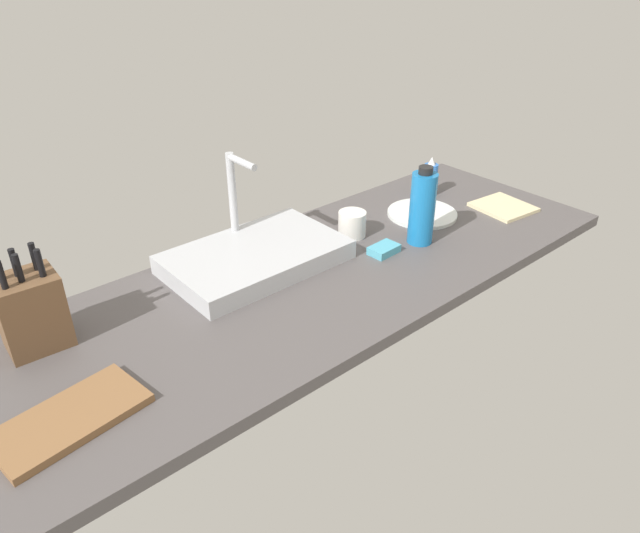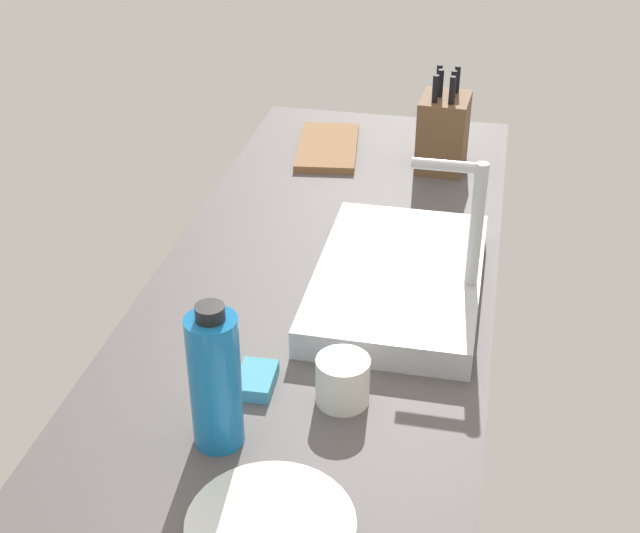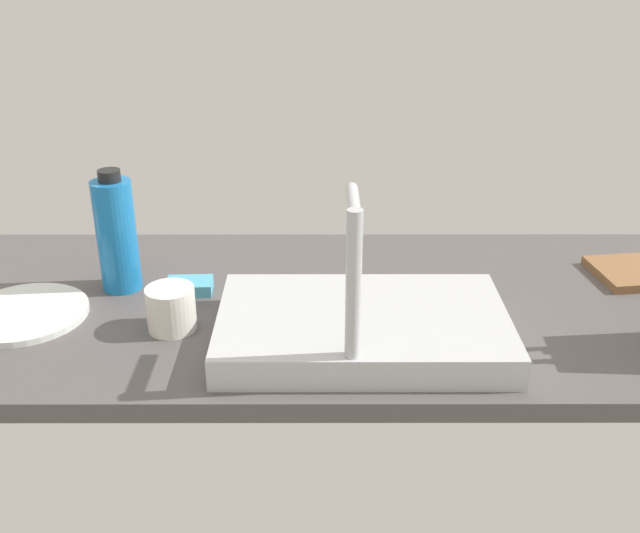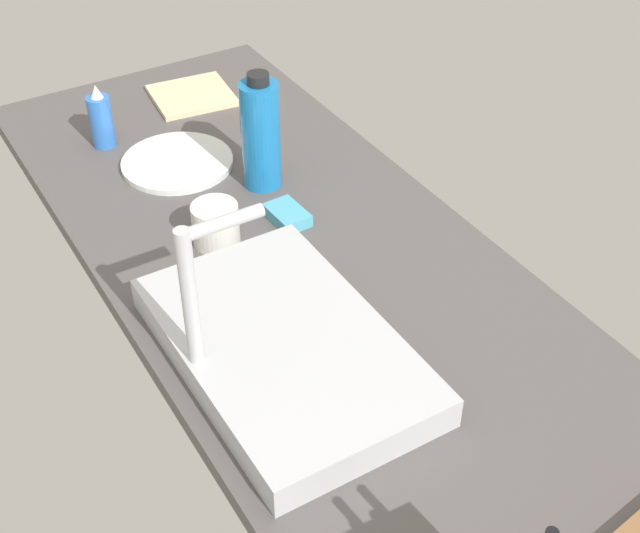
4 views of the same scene
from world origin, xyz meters
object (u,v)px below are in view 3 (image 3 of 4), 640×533
water_bottle (115,234)px  dinner_plate (22,313)px  coffee_mug (169,309)px  dish_sponge (188,286)px  sink_basin (361,327)px  faucet (350,285)px

water_bottle → dinner_plate: 22.48cm
coffee_mug → dish_sponge: (-0.72, -14.65, -2.85)cm
sink_basin → dish_sponge: size_ratio=5.56×
faucet → coffee_mug: 37.96cm
sink_basin → water_bottle: size_ratio=2.04×
water_bottle → sink_basin: bearing=155.7°
dish_sponge → sink_basin: bearing=150.0°
sink_basin → dish_sponge: sink_basin is taller
dish_sponge → coffee_mug: bearing=87.2°
dinner_plate → dish_sponge: size_ratio=2.61×
water_bottle → dinner_plate: water_bottle is taller
faucet → water_bottle: 55.93cm
water_bottle → dish_sponge: size_ratio=2.72×
sink_basin → faucet: bearing=78.2°
dinner_plate → dish_sponge: dish_sponge is taller
faucet → sink_basin: bearing=-101.8°
dish_sponge → dinner_plate: bearing=19.0°
sink_basin → dinner_plate: (62.44, -9.06, -2.17)cm
water_bottle → faucet: bearing=142.9°
sink_basin → coffee_mug: 34.26cm
sink_basin → water_bottle: bearing=-24.3°
faucet → dinner_plate: bearing=-19.7°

